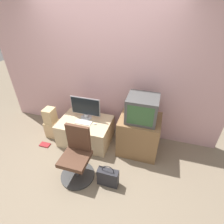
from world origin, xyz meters
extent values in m
plane|color=#7F705B|center=(0.00, 0.00, 0.00)|extent=(12.00, 12.00, 0.00)
cube|color=#CC9EA3|center=(0.00, 1.32, 1.30)|extent=(4.40, 0.05, 2.60)
cube|color=#CCB289|center=(-0.23, 0.81, 0.24)|extent=(0.96, 0.68, 0.47)
cube|color=olive|center=(0.79, 0.87, 0.35)|extent=(0.70, 0.59, 0.71)
cylinder|color=#B2B2B7|center=(-0.24, 0.93, 0.48)|extent=(0.21, 0.21, 0.02)
cylinder|color=#B2B2B7|center=(-0.24, 0.93, 0.53)|extent=(0.08, 0.08, 0.07)
cube|color=#B2B2B7|center=(-0.24, 0.93, 0.73)|extent=(0.57, 0.01, 0.35)
cube|color=black|center=(-0.24, 0.93, 0.73)|extent=(0.54, 0.02, 0.33)
cube|color=silver|center=(-0.23, 0.77, 0.48)|extent=(0.30, 0.13, 0.01)
ellipsoid|color=silver|center=(-0.01, 0.78, 0.49)|extent=(0.07, 0.04, 0.03)
cube|color=#474747|center=(0.80, 0.85, 0.92)|extent=(0.49, 0.45, 0.42)
cube|color=#335B33|center=(0.80, 0.63, 0.92)|extent=(0.40, 0.01, 0.33)
cylinder|color=#333333|center=(-0.03, 0.00, 0.01)|extent=(0.54, 0.54, 0.03)
cylinder|color=#4C4C51|center=(-0.03, 0.00, 0.20)|extent=(0.05, 0.05, 0.33)
cube|color=#513323|center=(-0.03, 0.00, 0.40)|extent=(0.41, 0.41, 0.07)
cube|color=#513323|center=(-0.03, 0.18, 0.66)|extent=(0.37, 0.05, 0.46)
cube|color=#D1B27F|center=(-0.94, 0.77, 0.17)|extent=(0.23, 0.25, 0.34)
cube|color=#D1B27F|center=(-0.94, 0.77, 0.49)|extent=(0.19, 0.21, 0.30)
cube|color=#232328|center=(0.48, 0.01, 0.15)|extent=(0.32, 0.12, 0.29)
torus|color=#232328|center=(0.48, 0.01, 0.31)|extent=(0.19, 0.01, 0.19)
cube|color=maroon|center=(-0.95, 0.45, 0.01)|extent=(0.19, 0.12, 0.02)
camera|label=1|loc=(1.01, -1.55, 2.41)|focal=28.00mm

